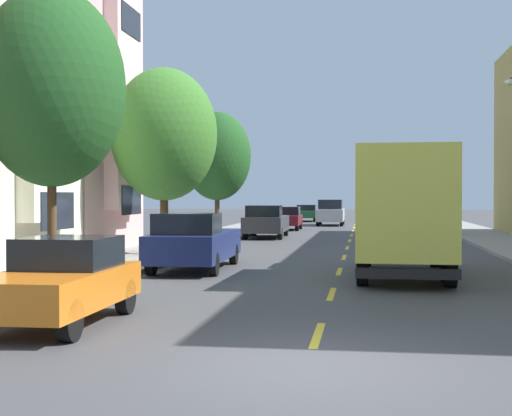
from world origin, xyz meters
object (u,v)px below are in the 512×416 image
at_px(parked_sedan_forest, 307,213).
at_px(parked_hatchback_orange, 61,281).
at_px(street_tree_nearest, 51,88).
at_px(moving_silver_sedan, 331,212).
at_px(delivery_box_truck, 404,206).
at_px(street_tree_second, 164,134).
at_px(street_tree_third, 217,156).
at_px(parked_pickup_navy, 194,243).
at_px(parked_pickup_charcoal, 266,222).
at_px(parked_hatchback_burgundy, 287,218).
at_px(parked_sedan_teal, 430,222).
at_px(parked_sedan_black, 418,217).
at_px(parked_wagon_champagne, 408,212).

distance_m(parked_sedan_forest, parked_hatchback_orange, 51.94).
xyz_separation_m(street_tree_nearest, moving_silver_sedan, (4.60, 39.29, -3.74)).
xyz_separation_m(delivery_box_truck, moving_silver_sedan, (-3.59, 34.78, -0.96)).
xyz_separation_m(street_tree_second, street_tree_third, (-0.00, 9.61, -0.28)).
xyz_separation_m(parked_sedan_forest, parked_hatchback_orange, (-0.21, -51.94, 0.01)).
bearing_deg(parked_sedan_forest, delivery_box_truck, -82.05).
relative_size(street_tree_third, moving_silver_sedan, 1.29).
height_order(parked_pickup_navy, parked_hatchback_orange, parked_pickup_navy).
distance_m(street_tree_third, parked_pickup_charcoal, 5.11).
distance_m(parked_hatchback_burgundy, parked_sedan_forest, 16.16).
height_order(street_tree_third, parked_sedan_teal, street_tree_third).
relative_size(parked_sedan_black, parked_sedan_forest, 1.01).
xyz_separation_m(parked_sedan_teal, parked_sedan_black, (0.10, 10.74, 0.00)).
distance_m(parked_sedan_teal, parked_hatchback_burgundy, 10.39).
relative_size(delivery_box_truck, parked_sedan_forest, 1.63).
bearing_deg(parked_pickup_charcoal, parked_wagon_champagne, 70.56).
bearing_deg(parked_sedan_forest, street_tree_third, -94.24).
distance_m(street_tree_nearest, delivery_box_truck, 9.76).
bearing_deg(street_tree_third, parked_pickup_navy, -81.42).
bearing_deg(parked_sedan_forest, street_tree_second, -93.18).
bearing_deg(street_tree_nearest, parked_sedan_teal, 67.53).
distance_m(delivery_box_truck, parked_wagon_champagne, 43.01).
distance_m(street_tree_nearest, parked_hatchback_orange, 5.94).
distance_m(street_tree_second, moving_silver_sedan, 30.23).
height_order(parked_sedan_teal, parked_sedan_forest, same).
distance_m(street_tree_second, parked_pickup_charcoal, 13.60).
xyz_separation_m(parked_sedan_black, parked_sedan_forest, (-8.72, 11.21, 0.00)).
height_order(parked_sedan_forest, moving_silver_sedan, moving_silver_sedan).
bearing_deg(moving_silver_sedan, parked_hatchback_burgundy, -108.25).
xyz_separation_m(parked_sedan_teal, parked_hatchback_burgundy, (-8.63, 5.78, 0.01)).
xyz_separation_m(street_tree_third, parked_hatchback_burgundy, (2.12, 12.56, -3.40)).
bearing_deg(street_tree_nearest, street_tree_second, 90.00).
distance_m(parked_wagon_champagne, moving_silver_sedan, 10.20).
xyz_separation_m(parked_sedan_forest, moving_silver_sedan, (2.47, -8.66, 0.24)).
height_order(parked_sedan_black, parked_sedan_forest, same).
bearing_deg(parked_sedan_black, parked_sedan_teal, -90.52).
distance_m(street_tree_nearest, parked_pickup_charcoal, 22.99).
xyz_separation_m(street_tree_second, moving_silver_sedan, (4.60, 29.68, -3.44)).
relative_size(street_tree_second, parked_hatchback_orange, 1.67).
bearing_deg(parked_sedan_black, parked_pickup_navy, -105.69).
relative_size(parked_sedan_black, moving_silver_sedan, 0.94).
xyz_separation_m(street_tree_nearest, parked_pickup_charcoal, (1.96, 22.57, -3.90)).
distance_m(delivery_box_truck, moving_silver_sedan, 34.97).
distance_m(street_tree_nearest, parked_hatchback_burgundy, 32.10).
distance_m(delivery_box_truck, parked_sedan_forest, 43.87).
xyz_separation_m(parked_wagon_champagne, moving_silver_sedan, (-6.14, -8.14, 0.18)).
bearing_deg(parked_hatchback_orange, parked_wagon_champagne, 80.27).
height_order(parked_pickup_navy, parked_hatchback_burgundy, parked_pickup_navy).
height_order(street_tree_third, moving_silver_sedan, street_tree_third).
relative_size(parked_hatchback_orange, parked_wagon_champagne, 0.85).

